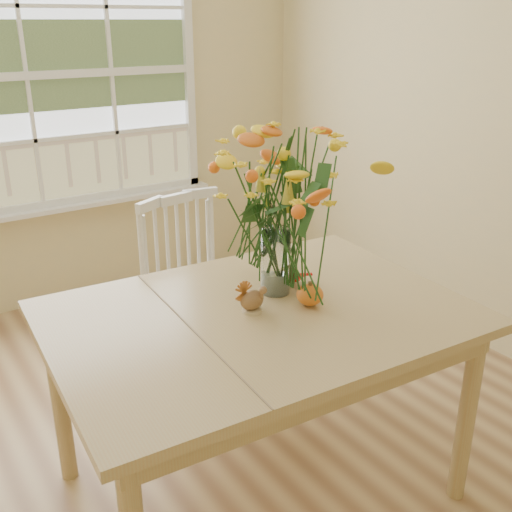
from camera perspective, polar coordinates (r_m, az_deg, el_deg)
floor at (r=2.75m, az=-3.96°, el=-21.41°), size 4.00×4.50×0.01m
wall_back at (r=4.16m, az=-20.79°, el=13.03°), size 4.00×0.02×2.70m
window at (r=4.11m, az=-21.00°, el=15.47°), size 2.42×0.12×1.74m
dining_table at (r=2.33m, az=0.28°, el=-7.30°), size 1.63×1.22×0.84m
windsor_chair at (r=3.13m, az=-6.14°, el=-3.01°), size 0.54×0.52×1.03m
flower_vase at (r=2.31m, az=1.96°, el=5.69°), size 0.56×0.56×0.67m
pumpkin at (r=2.33m, az=5.15°, el=-3.79°), size 0.11×0.11×0.08m
turkey_figurine at (r=2.27m, az=-0.40°, el=-4.23°), size 0.10×0.08×0.12m
dark_gourd at (r=2.52m, az=3.29°, el=-1.89°), size 0.13×0.08×0.07m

